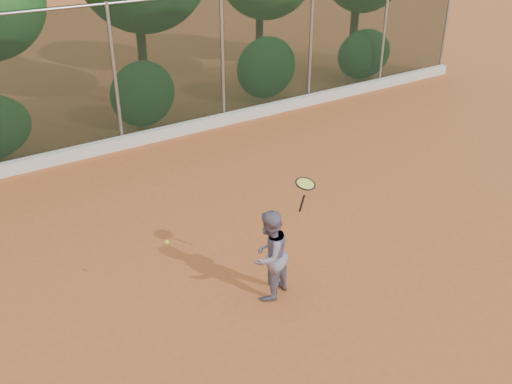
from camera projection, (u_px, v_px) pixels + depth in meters
ground at (290, 283)px, 9.28m from camera, size 80.00×80.00×0.00m
concrete_curb at (125, 142)px, 14.21m from camera, size 24.00×0.20×0.30m
tennis_player at (269, 255)px, 8.67m from camera, size 0.89×0.80×1.49m
chainlink_fence at (114, 73)px, 13.55m from camera, size 24.09×0.09×3.50m
tennis_racket at (305, 186)px, 8.26m from camera, size 0.34×0.34×0.56m
tennis_ball_in_flight at (167, 242)px, 8.02m from camera, size 0.06×0.06×0.06m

